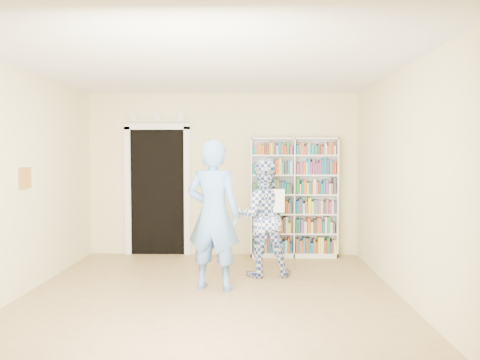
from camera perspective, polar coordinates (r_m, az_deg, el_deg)
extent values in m
plane|color=olive|center=(5.59, -3.68, -14.35)|extent=(5.00, 5.00, 0.00)
plane|color=white|center=(5.44, -3.78, 13.94)|extent=(5.00, 5.00, 0.00)
plane|color=beige|center=(7.84, -2.09, 0.68)|extent=(4.50, 0.00, 4.50)
plane|color=beige|center=(5.99, -25.71, -0.33)|extent=(0.00, 5.00, 5.00)
plane|color=beige|center=(5.61, 19.79, -0.42)|extent=(0.00, 5.00, 5.00)
cube|color=white|center=(7.72, 6.59, -2.15)|extent=(1.42, 0.27, 1.95)
cube|color=white|center=(7.72, 6.59, -2.15)|extent=(0.02, 0.27, 1.95)
cube|color=black|center=(7.99, -10.00, -1.48)|extent=(0.90, 0.03, 2.10)
cube|color=white|center=(8.08, -13.50, -1.46)|extent=(0.10, 0.06, 2.20)
cube|color=white|center=(7.89, -6.46, -1.51)|extent=(0.10, 0.06, 2.20)
cube|color=white|center=(7.96, -10.09, 6.43)|extent=(1.10, 0.06, 0.10)
cube|color=white|center=(7.96, -10.11, 7.15)|extent=(1.10, 0.08, 0.02)
cube|color=brown|center=(6.15, -24.71, 0.24)|extent=(0.03, 0.25, 0.25)
imported|color=#5E8FD1|center=(5.82, -3.26, -4.27)|extent=(0.76, 0.59, 1.86)
imported|color=navy|center=(6.49, 2.77, -4.56)|extent=(0.85, 0.69, 1.63)
cube|color=white|center=(6.27, 4.44, -2.54)|extent=(0.22, 0.01, 0.31)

